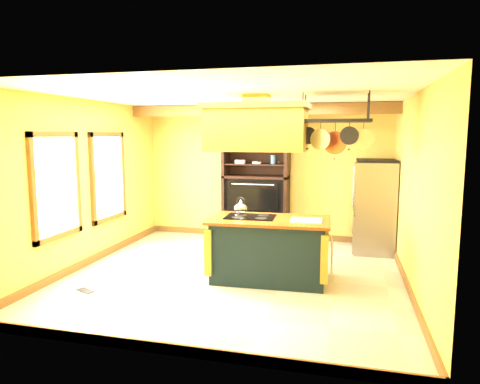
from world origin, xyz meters
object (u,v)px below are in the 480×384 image
at_px(range_hood, 257,126).
at_px(refrigerator, 374,208).
at_px(kitchen_island, 269,249).
at_px(hutch, 256,197).
at_px(pot_rack, 336,129).

xyz_separation_m(range_hood, refrigerator, (1.78, 1.98, -1.45)).
distance_m(kitchen_island, hutch, 2.46).
relative_size(kitchen_island, pot_rack, 1.74).
relative_size(kitchen_island, hutch, 0.77).
xyz_separation_m(kitchen_island, hutch, (-0.68, 2.33, 0.42)).
bearing_deg(refrigerator, range_hood, -131.91).
height_order(refrigerator, hutch, hutch).
height_order(range_hood, hutch, range_hood).
bearing_deg(range_hood, hutch, 101.68).
distance_m(range_hood, hutch, 2.74).
xyz_separation_m(pot_rack, refrigerator, (0.67, 1.97, -1.41)).
bearing_deg(kitchen_island, range_hood, 178.14).
relative_size(range_hood, refrigerator, 0.90).
xyz_separation_m(kitchen_island, pot_rack, (0.91, 0.01, 1.75)).
height_order(kitchen_island, range_hood, range_hood).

